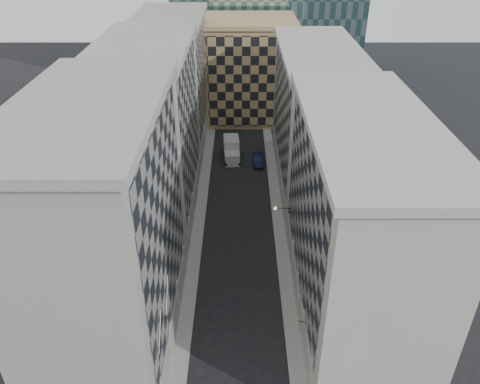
{
  "coord_description": "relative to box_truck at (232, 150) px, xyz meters",
  "views": [
    {
      "loc": [
        0.16,
        -20.77,
        35.18
      ],
      "look_at": [
        0.16,
        15.0,
        13.76
      ],
      "focal_mm": 35.0,
      "sensor_mm": 36.0,
      "label": 1
    }
  ],
  "objects": [
    {
      "name": "sidewalk_west",
      "position": [
        -4.03,
        -19.01,
        -1.37
      ],
      "size": [
        1.5,
        100.0,
        0.15
      ],
      "primitive_type": "cube",
      "color": "gray",
      "rests_on": "ground"
    },
    {
      "name": "sidewalk_east",
      "position": [
        6.47,
        -19.01,
        -1.37
      ],
      "size": [
        1.5,
        100.0,
        0.15
      ],
      "primitive_type": "cube",
      "color": "gray",
      "rests_on": "ground"
    },
    {
      "name": "bldg_left_a",
      "position": [
        -9.66,
        -38.01,
        10.38
      ],
      "size": [
        10.8,
        22.8,
        23.7
      ],
      "color": "#9D988D",
      "rests_on": "ground"
    },
    {
      "name": "bldg_left_b",
      "position": [
        -9.66,
        -16.01,
        9.88
      ],
      "size": [
        10.8,
        22.8,
        22.7
      ],
      "color": "gray",
      "rests_on": "ground"
    },
    {
      "name": "bldg_left_c",
      "position": [
        -9.66,
        5.99,
        9.38
      ],
      "size": [
        10.8,
        22.8,
        21.7
      ],
      "color": "#9D988D",
      "rests_on": "ground"
    },
    {
      "name": "bldg_right_a",
      "position": [
        12.1,
        -34.01,
        8.88
      ],
      "size": [
        10.8,
        26.8,
        20.7
      ],
      "color": "#AFA9A0",
      "rests_on": "ground"
    },
    {
      "name": "bldg_right_b",
      "position": [
        12.11,
        -7.01,
        8.4
      ],
      "size": [
        10.8,
        28.8,
        19.7
      ],
      "color": "#AFA9A0",
      "rests_on": "ground"
    },
    {
      "name": "tan_block",
      "position": [
        3.22,
        18.88,
        7.99
      ],
      "size": [
        16.8,
        14.8,
        18.8
      ],
      "color": "tan",
      "rests_on": "ground"
    },
    {
      "name": "flagpoles_left",
      "position": [
        -4.68,
        -43.01,
        6.55
      ],
      "size": [
        0.1,
        6.33,
        2.33
      ],
      "color": "gray",
      "rests_on": "ground"
    },
    {
      "name": "bracket_lamp",
      "position": [
        5.6,
        -25.01,
        4.75
      ],
      "size": [
        1.98,
        0.36,
        0.36
      ],
      "color": "black",
      "rests_on": "ground"
    },
    {
      "name": "box_truck",
      "position": [
        0.0,
        0.0,
        0.0
      ],
      "size": [
        2.86,
        6.2,
        3.32
      ],
      "rotation": [
        0.0,
        0.0,
        0.07
      ],
      "color": "#BDBDBD",
      "rests_on": "ground"
    },
    {
      "name": "dark_car",
      "position": [
        4.34,
        -2.14,
        -0.7
      ],
      "size": [
        1.66,
        4.57,
        1.5
      ],
      "primitive_type": "imported",
      "rotation": [
        0.0,
        0.0,
        0.02
      ],
      "color": "#0E1633",
      "rests_on": "ground"
    },
    {
      "name": "shop_sign",
      "position": [
        6.64,
        -40.29,
        2.39
      ],
      "size": [
        0.71,
        0.62,
        0.71
      ],
      "rotation": [
        0.0,
        0.0,
        -0.25
      ],
      "color": "black",
      "rests_on": "ground"
    }
  ]
}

